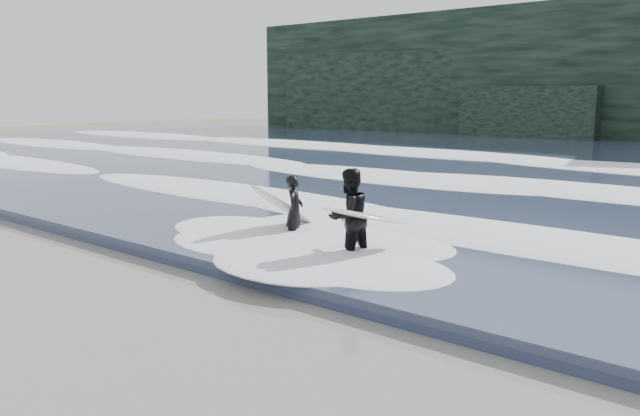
{
  "coord_description": "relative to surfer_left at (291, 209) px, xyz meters",
  "views": [
    {
      "loc": [
        9.5,
        -4.41,
        3.38
      ],
      "look_at": [
        1.21,
        5.69,
        1.0
      ],
      "focal_mm": 35.0,
      "sensor_mm": 36.0,
      "label": 1
    }
  ],
  "objects": [
    {
      "name": "ground",
      "position": [
        -0.07,
        -6.03,
        -0.8
      ],
      "size": [
        120.0,
        120.0,
        0.0
      ],
      "primitive_type": "plane",
      "color": "#77724E",
      "rests_on": "ground"
    },
    {
      "name": "sea",
      "position": [
        -0.07,
        22.97,
        -0.65
      ],
      "size": [
        90.0,
        52.0,
        0.3
      ],
      "primitive_type": "cube",
      "color": "#2D3753",
      "rests_on": "ground"
    },
    {
      "name": "foam_near",
      "position": [
        -0.07,
        2.97,
        -0.4
      ],
      "size": [
        60.0,
        3.2,
        0.2
      ],
      "primitive_type": "ellipsoid",
      "color": "white",
      "rests_on": "sea"
    },
    {
      "name": "foam_mid",
      "position": [
        -0.07,
        9.97,
        -0.38
      ],
      "size": [
        60.0,
        4.0,
        0.24
      ],
      "primitive_type": "ellipsoid",
      "color": "white",
      "rests_on": "sea"
    },
    {
      "name": "foam_far",
      "position": [
        -0.07,
        18.97,
        -0.35
      ],
      "size": [
        60.0,
        4.8,
        0.3
      ],
      "primitive_type": "ellipsoid",
      "color": "white",
      "rests_on": "sea"
    },
    {
      "name": "surfer_left",
      "position": [
        0.0,
        0.0,
        0.0
      ],
      "size": [
        1.12,
        2.03,
        1.59
      ],
      "color": "black",
      "rests_on": "ground"
    },
    {
      "name": "surfer_right",
      "position": [
        2.19,
        -0.67,
        0.18
      ],
      "size": [
        1.48,
        2.13,
        1.95
      ],
      "color": "black",
      "rests_on": "ground"
    }
  ]
}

